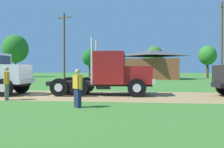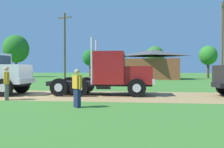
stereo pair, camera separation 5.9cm
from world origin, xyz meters
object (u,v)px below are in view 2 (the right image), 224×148
Objects in this scene: visitor_standing_near at (77,87)px; utility_pole_near at (65,46)px; truck_foreground_white at (113,74)px; utility_pole_far at (222,41)px; visitor_walking_mid at (7,82)px; shed_building at (152,65)px.

utility_pole_near is (-7.47, 21.14, 3.99)m from visitor_standing_near.
truck_foreground_white is 0.73× the size of utility_pole_far.
visitor_standing_near is 22.83m from utility_pole_far.
truck_foreground_white is 3.80× the size of visitor_walking_mid.
utility_pole_near is (-2.99, 19.16, 3.89)m from visitor_walking_mid.
visitor_walking_mid is at bearing -81.13° from utility_pole_near.
truck_foreground_white is at bearing 80.04° from visitor_standing_near.
visitor_walking_mid is 24.06m from utility_pole_far.
shed_building reaches higher than truck_foreground_white.
visitor_standing_near is at bearing -23.89° from visitor_walking_mid.
visitor_walking_mid is (-5.42, -3.33, -0.34)m from truck_foreground_white.
utility_pole_near is 19.77m from utility_pole_far.
visitor_standing_near is at bearing -122.79° from utility_pole_far.
utility_pole_near is at bearing -138.09° from shed_building.
utility_pole_far reaches higher than shed_building.
visitor_standing_near is at bearing -70.53° from utility_pole_near.
shed_building is at bearing 72.92° from visitor_walking_mid.
shed_building is (4.78, 32.14, 1.55)m from visitor_standing_near.
utility_pole_near is at bearing 109.47° from visitor_standing_near.
truck_foreground_white is 6.37m from visitor_walking_mid.
truck_foreground_white is 5.41m from visitor_standing_near.
visitor_standing_near is 4.90m from visitor_walking_mid.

